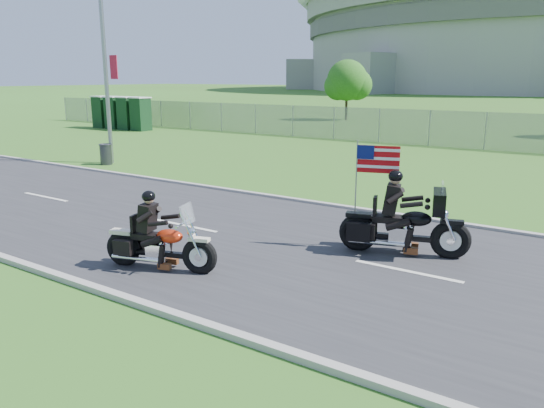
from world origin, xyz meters
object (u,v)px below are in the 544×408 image
Objects in this scene: motorcycle_follow at (403,227)px; trash_can at (106,155)px; porta_toilet_c at (115,113)px; motorcycle_lead at (158,246)px; porta_toilet_b at (127,114)px; porta_toilet_d at (102,112)px; streetlight at (107,33)px; porta_toilet_a at (141,115)px.

motorcycle_follow reaches higher than trash_can.
porta_toilet_c is 0.97× the size of motorcycle_lead.
porta_toilet_b is 1.00× the size of porta_toilet_d.
streetlight is 5.24m from trash_can.
porta_toilet_a is at bearing 131.65° from trash_can.
motorcycle_follow is (25.52, -16.00, -0.51)m from porta_toilet_a.
porta_toilet_c is 1.00× the size of porta_toilet_d.
porta_toilet_c is 17.34m from trash_can.
motorcycle_follow reaches higher than motorcycle_lead.
motorcycle_follow is at bearing -28.30° from porta_toilet_d.
streetlight reaches higher than porta_toilet_b.
trash_can is at bearing 146.21° from motorcycle_follow.
motorcycle_lead is at bearing -35.12° from trash_can.
porta_toilet_b is 30.38m from motorcycle_lead.
motorcycle_lead is 0.87× the size of motorcycle_follow.
streetlight is at bearing -47.09° from porta_toilet_a.
trash_can is at bearing -41.42° from porta_toilet_c.
motorcycle_lead is 5.20m from motorcycle_follow.
streetlight is at bearing 104.41° from trash_can.
motorcycle_follow is at bearing 26.86° from motorcycle_lead.
porta_toilet_a is 1.00× the size of porta_toilet_d.
porta_toilet_d is (-2.80, 0.00, 0.00)m from porta_toilet_b.
motorcycle_follow is 15.98m from trash_can.
motorcycle_follow reaches higher than porta_toilet_d.
porta_toilet_a is 1.00× the size of porta_toilet_c.
trash_can is at bearing -44.67° from porta_toilet_b.
trash_can is (-11.59, 8.15, -0.08)m from motorcycle_lead.
streetlight is 4.35× the size of porta_toilet_c.
motorcycle_lead is (25.99, -19.62, -0.63)m from porta_toilet_d.
trash_can is at bearing -38.53° from porta_toilet_d.
porta_toilet_a is 1.40m from porta_toilet_b.
motorcycle_follow is (3.73, 3.61, 0.12)m from motorcycle_lead.
motorcycle_lead reaches higher than trash_can.
porta_toilet_b is at bearing 136.65° from streetlight.
trash_can is (11.59, -11.46, -0.71)m from porta_toilet_b.
motorcycle_follow is 3.08× the size of trash_can.
streetlight is 15.39m from porta_toilet_a.
porta_toilet_d is 0.97× the size of motorcycle_lead.
porta_toilet_c is at bearing 139.94° from streetlight.
porta_toilet_a is (-10.02, 10.78, -4.49)m from streetlight.
porta_toilet_c is at bearing 180.00° from porta_toilet_b.
motorcycle_follow reaches higher than porta_toilet_a.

